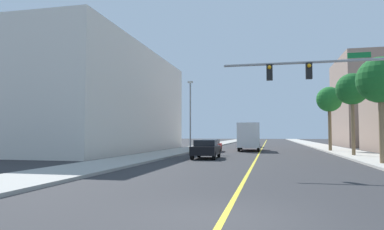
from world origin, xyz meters
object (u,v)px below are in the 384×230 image
at_px(palm_near, 380,81).
at_px(delivery_truck, 249,136).
at_px(palm_mid, 352,90).
at_px(palm_far, 329,100).
at_px(street_lamp, 190,112).
at_px(car_gray, 253,142).
at_px(traffic_signal_mast, 340,83).
at_px(car_black, 206,149).
at_px(car_red, 211,145).

height_order(palm_near, delivery_truck, palm_near).
distance_m(palm_mid, palm_far, 8.37).
relative_size(street_lamp, car_gray, 1.71).
bearing_deg(delivery_truck, palm_far, -5.33).
bearing_deg(street_lamp, car_gray, 69.78).
distance_m(traffic_signal_mast, car_black, 12.32).
height_order(palm_far, car_black, palm_far).
height_order(car_gray, delivery_truck, delivery_truck).
distance_m(palm_far, car_red, 13.82).
relative_size(palm_near, palm_mid, 0.94).
distance_m(traffic_signal_mast, street_lamp, 21.23).
bearing_deg(palm_near, palm_far, 91.12).
height_order(traffic_signal_mast, street_lamp, street_lamp).
relative_size(street_lamp, car_red, 1.63).
bearing_deg(car_black, palm_far, 47.68).
bearing_deg(palm_mid, delivery_truck, 136.00).
xyz_separation_m(street_lamp, car_black, (3.43, -9.43, -3.56)).
height_order(palm_far, car_gray, palm_far).
height_order(street_lamp, palm_near, street_lamp).
height_order(street_lamp, palm_mid, street_lamp).
height_order(palm_near, car_red, palm_near).
relative_size(street_lamp, delivery_truck, 1.04).
height_order(street_lamp, delivery_truck, street_lamp).
relative_size(street_lamp, palm_mid, 1.08).
xyz_separation_m(street_lamp, delivery_truck, (5.98, 4.24, -2.65)).
distance_m(palm_far, car_black, 17.95).
bearing_deg(palm_mid, palm_near, -91.27).
bearing_deg(car_red, palm_far, -168.06).
bearing_deg(car_gray, palm_far, -52.92).
xyz_separation_m(street_lamp, palm_mid, (15.22, -4.68, 1.36)).
bearing_deg(palm_far, car_red, -167.73).
bearing_deg(street_lamp, palm_near, -40.92).
bearing_deg(delivery_truck, street_lamp, -146.31).
xyz_separation_m(palm_mid, delivery_truck, (-9.24, 8.92, -4.01)).
xyz_separation_m(traffic_signal_mast, palm_near, (3.17, 4.58, 0.71)).
relative_size(street_lamp, car_black, 1.82).
bearing_deg(street_lamp, car_red, 24.16).
distance_m(traffic_signal_mast, car_red, 21.30).
xyz_separation_m(car_black, delivery_truck, (2.55, 13.67, 0.92)).
bearing_deg(street_lamp, traffic_signal_mast, -56.06).
distance_m(car_black, delivery_truck, 13.93).
xyz_separation_m(traffic_signal_mast, delivery_truck, (-5.88, 21.85, -2.80)).
relative_size(car_gray, delivery_truck, 0.61).
height_order(street_lamp, car_red, street_lamp).
xyz_separation_m(street_lamp, car_red, (2.08, 0.93, -3.61)).
bearing_deg(car_red, car_gray, -104.51).
bearing_deg(palm_far, car_gray, 125.67).
relative_size(car_red, car_black, 1.12).
bearing_deg(car_red, delivery_truck, -140.04).
bearing_deg(palm_near, car_gray, 107.51).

